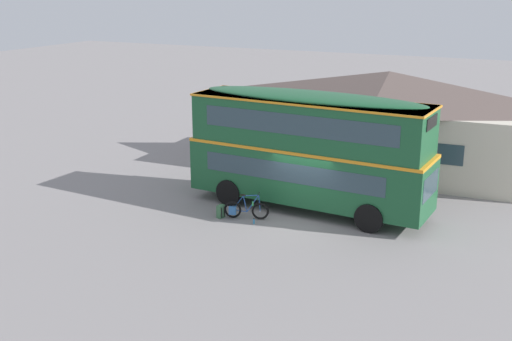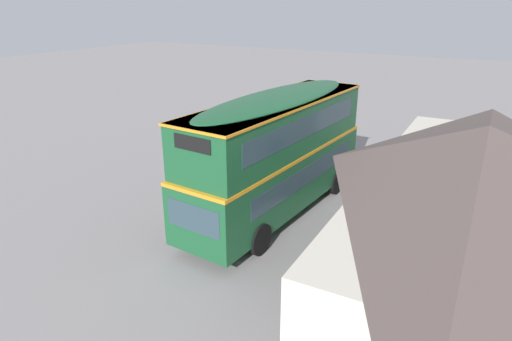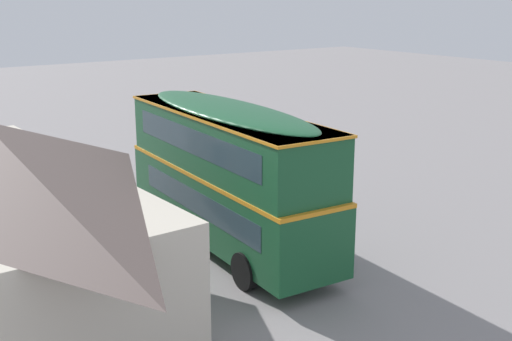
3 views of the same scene
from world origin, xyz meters
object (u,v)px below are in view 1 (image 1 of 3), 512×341
object	(u,v)px
touring_bicycle	(245,210)
water_bottle_blue_sports	(254,221)
backpack_on_ground	(221,211)
double_decker_bus	(309,146)

from	to	relation	value
touring_bicycle	water_bottle_blue_sports	distance (m)	0.72
touring_bicycle	backpack_on_ground	size ratio (longest dim) A/B	3.09
double_decker_bus	water_bottle_blue_sports	xyz separation A→B (m)	(-1.25, -2.47, -2.54)
touring_bicycle	backpack_on_ground	xyz separation A→B (m)	(-0.91, -0.29, -0.09)
water_bottle_blue_sports	touring_bicycle	bearing A→B (deg)	148.20
water_bottle_blue_sports	double_decker_bus	bearing A→B (deg)	63.20
double_decker_bus	backpack_on_ground	xyz separation A→B (m)	(-2.72, -2.42, -2.36)
double_decker_bus	touring_bicycle	distance (m)	3.60
backpack_on_ground	water_bottle_blue_sports	bearing A→B (deg)	-2.13
double_decker_bus	touring_bicycle	size ratio (longest dim) A/B	5.78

